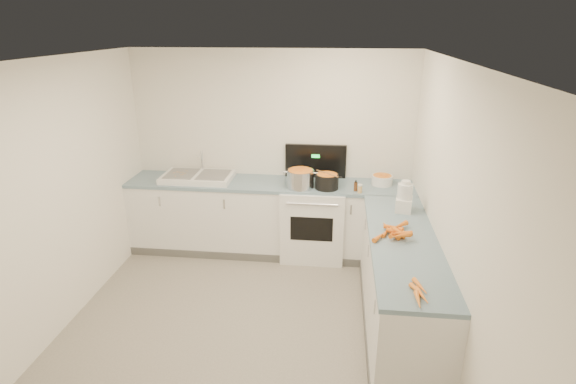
# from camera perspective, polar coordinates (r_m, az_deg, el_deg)

# --- Properties ---
(floor) EXTENTS (3.50, 4.00, 0.00)m
(floor) POSITION_cam_1_polar(r_m,az_deg,el_deg) (4.49, -5.66, -17.59)
(floor) COLOR gray
(floor) RESTS_ON ground
(ceiling) EXTENTS (3.50, 4.00, 0.00)m
(ceiling) POSITION_cam_1_polar(r_m,az_deg,el_deg) (3.54, -7.13, 16.13)
(ceiling) COLOR white
(ceiling) RESTS_ON ground
(wall_back) EXTENTS (3.50, 0.00, 2.50)m
(wall_back) POSITION_cam_1_polar(r_m,az_deg,el_deg) (5.70, -1.99, 5.17)
(wall_back) COLOR white
(wall_back) RESTS_ON ground
(wall_left) EXTENTS (0.00, 4.00, 2.50)m
(wall_left) POSITION_cam_1_polar(r_m,az_deg,el_deg) (4.55, -28.38, -1.47)
(wall_left) COLOR white
(wall_left) RESTS_ON ground
(wall_right) EXTENTS (0.00, 4.00, 2.50)m
(wall_right) POSITION_cam_1_polar(r_m,az_deg,el_deg) (3.87, 19.94, -3.78)
(wall_right) COLOR white
(wall_right) RESTS_ON ground
(counter_back) EXTENTS (3.50, 0.62, 0.94)m
(counter_back) POSITION_cam_1_polar(r_m,az_deg,el_deg) (5.68, -2.33, -3.23)
(counter_back) COLOR white
(counter_back) RESTS_ON ground
(counter_right) EXTENTS (0.62, 2.20, 0.94)m
(counter_right) POSITION_cam_1_polar(r_m,az_deg,el_deg) (4.43, 14.02, -11.29)
(counter_right) COLOR white
(counter_right) RESTS_ON ground
(stove) EXTENTS (0.76, 0.65, 1.36)m
(stove) POSITION_cam_1_polar(r_m,az_deg,el_deg) (5.62, 3.21, -3.51)
(stove) COLOR white
(stove) RESTS_ON ground
(sink) EXTENTS (0.86, 0.52, 0.31)m
(sink) POSITION_cam_1_polar(r_m,az_deg,el_deg) (5.70, -11.38, 1.91)
(sink) COLOR white
(sink) RESTS_ON counter_back
(steel_pot) EXTENTS (0.39, 0.39, 0.24)m
(steel_pot) POSITION_cam_1_polar(r_m,az_deg,el_deg) (5.30, 1.58, 1.58)
(steel_pot) COLOR silver
(steel_pot) RESTS_ON stove
(black_pot) EXTENTS (0.32, 0.32, 0.20)m
(black_pot) POSITION_cam_1_polar(r_m,az_deg,el_deg) (5.30, 4.95, 1.26)
(black_pot) COLOR black
(black_pot) RESTS_ON stove
(wooden_spoon) EXTENTS (0.27, 0.24, 0.01)m
(wooden_spoon) POSITION_cam_1_polar(r_m,az_deg,el_deg) (5.26, 4.98, 2.36)
(wooden_spoon) COLOR #AD7A47
(wooden_spoon) RESTS_ON black_pot
(mixing_bowl) EXTENTS (0.31, 0.31, 0.12)m
(mixing_bowl) POSITION_cam_1_polar(r_m,az_deg,el_deg) (5.53, 11.85, 1.50)
(mixing_bowl) COLOR white
(mixing_bowl) RESTS_ON counter_back
(extract_bottle) EXTENTS (0.04, 0.04, 0.11)m
(extract_bottle) POSITION_cam_1_polar(r_m,az_deg,el_deg) (5.26, 8.58, 0.68)
(extract_bottle) COLOR #593319
(extract_bottle) RESTS_ON counter_back
(spice_jar) EXTENTS (0.05, 0.05, 0.09)m
(spice_jar) POSITION_cam_1_polar(r_m,az_deg,el_deg) (5.22, 9.11, 0.35)
(spice_jar) COLOR #E5B266
(spice_jar) RESTS_ON counter_back
(food_processor) EXTENTS (0.19, 0.22, 0.33)m
(food_processor) POSITION_cam_1_polar(r_m,az_deg,el_deg) (4.77, 14.56, -0.75)
(food_processor) COLOR white
(food_processor) RESTS_ON counter_right
(carrot_pile) EXTENTS (0.38, 0.43, 0.09)m
(carrot_pile) POSITION_cam_1_polar(r_m,az_deg,el_deg) (4.25, 13.43, -4.91)
(carrot_pile) COLOR orange
(carrot_pile) RESTS_ON counter_right
(peeled_carrots) EXTENTS (0.13, 0.37, 0.04)m
(peeled_carrots) POSITION_cam_1_polar(r_m,az_deg,el_deg) (3.42, 16.35, -12.19)
(peeled_carrots) COLOR orange
(peeled_carrots) RESTS_ON counter_right
(peelings) EXTENTS (0.17, 0.26, 0.01)m
(peelings) POSITION_cam_1_polar(r_m,az_deg,el_deg) (5.76, -13.61, 2.33)
(peelings) COLOR tan
(peelings) RESTS_ON sink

